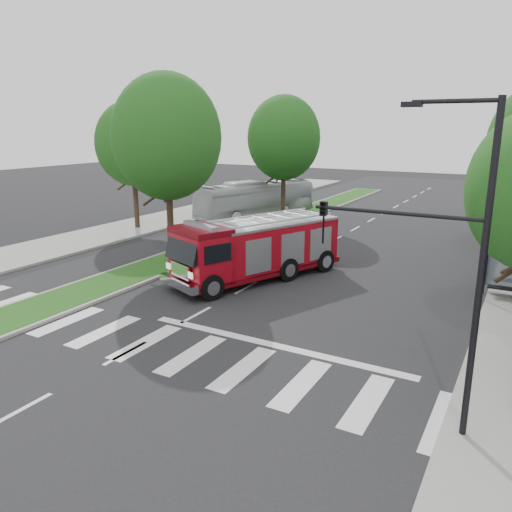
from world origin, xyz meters
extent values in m
plane|color=black|center=(0.00, 0.00, 0.00)|extent=(140.00, 140.00, 0.00)
cube|color=gray|center=(-14.50, 10.00, 0.07)|extent=(5.00, 80.00, 0.15)
cube|color=gray|center=(-6.00, 18.00, 0.07)|extent=(3.00, 50.00, 0.14)
cube|color=#204112|center=(-6.00, 18.00, 0.14)|extent=(2.60, 49.50, 0.02)
cylinder|color=black|center=(9.80, 7.40, 1.25)|extent=(0.08, 0.08, 2.50)
cylinder|color=black|center=(9.80, 8.60, 1.25)|extent=(0.08, 0.08, 2.50)
cylinder|color=black|center=(-6.00, 6.00, 2.31)|extent=(0.36, 0.36, 4.62)
ellipsoid|color=#183C10|center=(-6.00, 6.00, 6.83)|extent=(5.80, 5.80, 6.67)
cylinder|color=black|center=(-6.00, 20.00, 2.20)|extent=(0.36, 0.36, 4.40)
ellipsoid|color=#183C10|center=(-6.00, 20.00, 6.50)|extent=(5.60, 5.60, 6.44)
cylinder|color=black|center=(-14.00, 12.00, 2.09)|extent=(0.36, 0.36, 4.18)
ellipsoid|color=#183C10|center=(-14.00, 12.00, 6.17)|extent=(5.20, 5.20, 5.98)
cylinder|color=black|center=(10.50, -3.50, 4.00)|extent=(0.16, 0.16, 8.00)
cylinder|color=black|center=(9.60, -3.50, 7.90)|extent=(1.80, 0.10, 0.10)
cube|color=black|center=(8.70, -3.50, 7.85)|extent=(0.45, 0.20, 0.12)
cylinder|color=black|center=(8.50, -3.50, 5.40)|extent=(4.00, 0.10, 0.10)
imported|color=black|center=(6.70, -3.50, 5.00)|extent=(0.18, 0.22, 1.10)
cube|color=black|center=(8.70, 20.00, 7.85)|extent=(0.45, 0.20, 0.12)
cube|color=#58040B|center=(-0.25, 5.61, 0.53)|extent=(5.84, 9.30, 0.27)
cube|color=maroon|center=(0.07, 6.40, 1.65)|extent=(5.04, 7.32, 2.13)
cube|color=maroon|center=(-1.49, 2.55, 1.65)|extent=(3.19, 2.78, 2.24)
cube|color=#B2B2B7|center=(0.07, 6.40, 2.77)|extent=(5.04, 7.32, 0.13)
cylinder|color=#B2B2B7|center=(-0.81, 6.76, 2.98)|extent=(2.51, 5.96, 0.11)
cylinder|color=#B2B2B7|center=(0.96, 6.04, 2.98)|extent=(2.51, 5.96, 0.11)
cube|color=silver|center=(-1.95, 1.41, 0.64)|extent=(2.71, 1.39, 0.37)
cube|color=#8C99A5|center=(-1.49, 2.55, 3.09)|extent=(2.31, 1.23, 0.19)
cylinder|color=black|center=(-2.75, 2.71, 0.59)|extent=(0.79, 1.23, 1.17)
cylinder|color=black|center=(-0.48, 1.79, 0.59)|extent=(0.79, 1.23, 1.17)
cylinder|color=black|center=(-1.06, 6.86, 0.59)|extent=(0.79, 1.23, 1.17)
cylinder|color=black|center=(1.21, 5.94, 0.59)|extent=(0.79, 1.23, 1.17)
cylinder|color=black|center=(-0.10, 9.23, 0.59)|extent=(0.79, 1.23, 1.17)
cylinder|color=black|center=(2.17, 8.31, 0.59)|extent=(0.79, 1.23, 1.17)
imported|color=silver|center=(-8.73, 20.48, 1.51)|extent=(6.48, 10.97, 3.01)
camera|label=1|loc=(11.33, -15.24, 7.39)|focal=35.00mm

